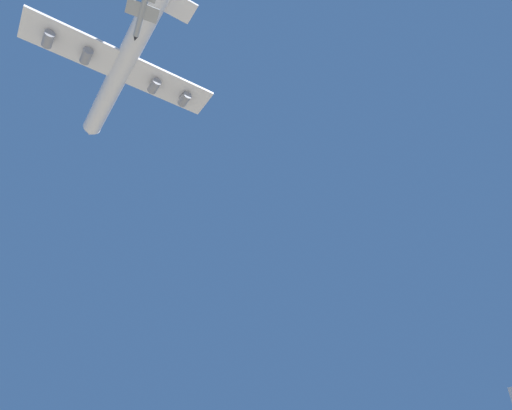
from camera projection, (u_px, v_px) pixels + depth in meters
The scene contains 2 objects.
carrier_jet at pixel (122, 66), 136.37m from camera, with size 78.23×60.75×18.21m.
chase_jet_left_wing at pixel (141, 16), 107.70m from camera, with size 15.22×8.30×4.00m.
Camera 1 is at (-61.39, 92.77, 3.51)m, focal length 29.56 mm.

